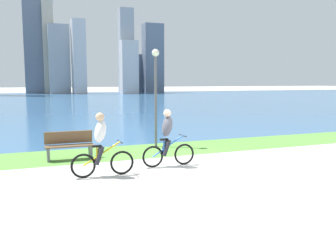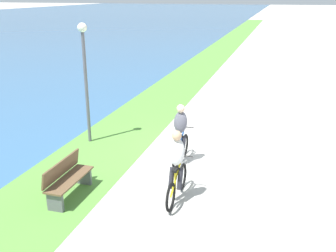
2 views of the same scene
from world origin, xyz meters
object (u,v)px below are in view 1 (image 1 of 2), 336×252
at_px(cyclist_trailing, 101,145).
at_px(bench_near_path, 69,146).
at_px(lamppost_tall, 156,83).
at_px(cyclist_lead, 168,138).

relative_size(cyclist_trailing, bench_near_path, 1.12).
bearing_deg(cyclist_trailing, lamppost_tall, 52.40).
bearing_deg(lamppost_tall, cyclist_lead, -103.35).
distance_m(cyclist_trailing, bench_near_path, 2.53).
xyz_separation_m(cyclist_lead, lamppost_tall, (0.75, 3.17, 1.59)).
bearing_deg(cyclist_lead, bench_near_path, 142.22).
bearing_deg(bench_near_path, lamppost_tall, 19.35).
bearing_deg(lamppost_tall, bench_near_path, -160.65).
height_order(cyclist_trailing, lamppost_tall, lamppost_tall).
height_order(cyclist_trailing, bench_near_path, cyclist_trailing).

